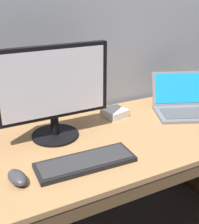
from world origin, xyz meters
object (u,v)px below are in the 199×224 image
external_monitor (53,89)px  laptop_space_gray (186,107)px  wired_keyboard (86,162)px  computer_mouse (17,178)px  external_drive_box (115,113)px

external_monitor → laptop_space_gray: bearing=-3.5°
laptop_space_gray → external_monitor: external_monitor is taller
wired_keyboard → computer_mouse: bearing=178.5°
wired_keyboard → external_monitor: bearing=95.6°
laptop_space_gray → external_monitor: bearing=176.5°
laptop_space_gray → wired_keyboard: bearing=-162.7°
computer_mouse → external_drive_box: size_ratio=0.94×
wired_keyboard → computer_mouse: 0.27m
laptop_space_gray → external_drive_box: size_ratio=3.71×
wired_keyboard → external_drive_box: (0.35, 0.37, 0.01)m
laptop_space_gray → wired_keyboard: size_ratio=1.06×
external_monitor → external_drive_box: size_ratio=4.44×
wired_keyboard → external_drive_box: size_ratio=3.48×
laptop_space_gray → external_drive_box: laptop_space_gray is taller
wired_keyboard → external_drive_box: bearing=46.7°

